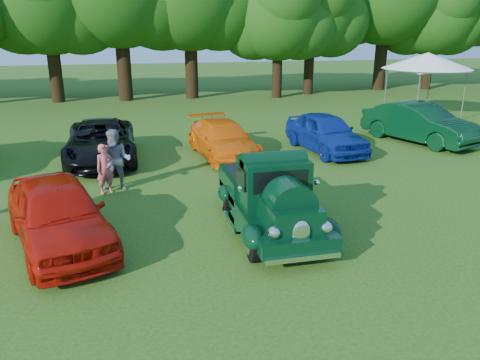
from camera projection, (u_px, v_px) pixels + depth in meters
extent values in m
plane|color=#225213|center=(217.00, 242.00, 11.00)|extent=(120.00, 120.00, 0.00)
cylinder|color=black|center=(254.00, 245.00, 10.04)|extent=(0.22, 0.74, 0.74)
cylinder|color=black|center=(326.00, 237.00, 10.40)|extent=(0.22, 0.74, 0.74)
cylinder|color=black|center=(227.00, 200.00, 12.69)|extent=(0.22, 0.74, 0.74)
cylinder|color=black|center=(286.00, 195.00, 13.05)|extent=(0.22, 0.74, 0.74)
cube|color=black|center=(271.00, 210.00, 11.57)|extent=(1.73, 4.52, 0.34)
cube|color=black|center=(289.00, 215.00, 10.19)|extent=(1.11, 1.46, 0.62)
cube|color=black|center=(273.00, 183.00, 11.22)|extent=(1.57, 1.16, 1.21)
cube|color=black|center=(281.00, 182.00, 10.64)|extent=(1.31, 0.06, 0.52)
cube|color=black|center=(257.00, 182.00, 12.76)|extent=(1.73, 2.06, 0.58)
cube|color=black|center=(257.00, 172.00, 12.67)|extent=(1.49, 1.81, 0.05)
ellipsoid|color=black|center=(253.00, 237.00, 9.97)|extent=(0.50, 0.86, 0.50)
ellipsoid|color=black|center=(328.00, 229.00, 10.35)|extent=(0.50, 0.86, 0.50)
ellipsoid|color=black|center=(225.00, 193.00, 12.62)|extent=(0.38, 0.72, 0.42)
ellipsoid|color=black|center=(288.00, 189.00, 13.01)|extent=(0.38, 0.72, 0.42)
ellipsoid|color=white|center=(301.00, 234.00, 9.53)|extent=(0.41, 0.12, 0.60)
sphere|color=white|center=(274.00, 233.00, 9.45)|extent=(0.28, 0.28, 0.28)
sphere|color=white|center=(326.00, 228.00, 9.70)|extent=(0.28, 0.28, 0.28)
cube|color=white|center=(303.00, 258.00, 9.53)|extent=(1.63, 0.11, 0.11)
cube|color=white|center=(247.00, 184.00, 13.84)|extent=(1.63, 0.11, 0.11)
imported|color=#B11107|center=(58.00, 213.00, 10.64)|extent=(3.21, 4.98, 1.58)
imported|color=black|center=(101.00, 141.00, 17.56)|extent=(2.61, 5.46, 1.50)
imported|color=#F06308|center=(223.00, 139.00, 18.20)|extent=(2.48, 4.93, 1.37)
imported|color=navy|center=(326.00, 132.00, 18.94)|extent=(2.31, 4.73, 1.56)
imported|color=black|center=(419.00, 123.00, 20.44)|extent=(3.46, 5.45, 1.70)
imported|color=#C65154|center=(105.00, 169.00, 14.08)|extent=(0.66, 0.58, 1.53)
imported|color=gray|center=(116.00, 160.00, 14.30)|extent=(1.07, 0.91, 1.91)
cube|color=white|center=(426.00, 70.00, 25.53)|extent=(3.43, 3.43, 0.13)
cone|color=white|center=(427.00, 61.00, 25.38)|extent=(5.03, 5.03, 0.86)
cylinder|color=slate|center=(417.00, 99.00, 24.23)|extent=(0.06, 0.06, 2.59)
cylinder|color=slate|center=(385.00, 92.00, 26.87)|extent=(0.06, 0.06, 2.59)
cylinder|color=slate|center=(464.00, 97.00, 25.03)|extent=(0.06, 0.06, 2.59)
cylinder|color=slate|center=(428.00, 90.00, 27.67)|extent=(0.06, 0.06, 2.59)
cylinder|color=black|center=(55.00, 70.00, 31.33)|extent=(0.85, 0.85, 4.23)
cylinder|color=black|center=(124.00, 65.00, 31.95)|extent=(0.95, 0.95, 4.77)
cylinder|color=black|center=(191.00, 66.00, 33.11)|extent=(0.89, 0.89, 4.46)
cylinder|color=black|center=(277.00, 72.00, 33.51)|extent=(0.71, 0.71, 3.56)
sphere|color=#1A480F|center=(279.00, 12.00, 32.25)|extent=(6.51, 6.51, 6.51)
cylinder|color=black|center=(309.00, 69.00, 35.30)|extent=(0.74, 0.74, 3.68)
sphere|color=#1A480F|center=(311.00, 10.00, 34.00)|extent=(6.72, 6.72, 6.72)
cylinder|color=black|center=(381.00, 60.00, 37.68)|extent=(0.96, 0.96, 4.78)
cylinder|color=black|center=(428.00, 66.00, 38.13)|extent=(0.74, 0.74, 3.69)
sphere|color=#1A480F|center=(434.00, 12.00, 36.83)|extent=(6.74, 6.74, 6.74)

